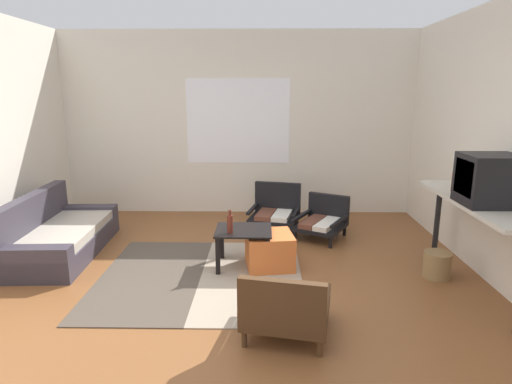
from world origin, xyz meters
TOP-DOWN VIEW (x-y plane):
  - ground_plane at (0.00, 0.00)m, footprint 7.80×7.80m
  - far_wall_with_window at (0.00, 3.06)m, footprint 5.60×0.13m
  - area_rug at (-0.25, 0.58)m, footprint 2.04×1.97m
  - couch at (-1.99, 1.20)m, footprint 0.88×1.75m
  - coffee_table at (0.17, 0.85)m, footprint 0.59×0.51m
  - armchair_by_window at (0.54, 2.15)m, footprint 0.74×0.67m
  - armchair_striped_foreground at (0.55, -0.50)m, footprint 0.75×0.76m
  - armchair_corner at (1.15, 1.84)m, footprint 0.78×0.80m
  - ottoman_orange at (0.45, 0.85)m, footprint 0.54×0.54m
  - console_shelf at (2.36, 0.41)m, footprint 0.46×1.79m
  - crt_television at (2.35, 0.24)m, footprint 0.47×0.44m
  - clay_vase at (2.36, 0.72)m, footprint 0.22×0.22m
  - glass_bottle at (0.04, 0.73)m, footprint 0.06×0.06m
  - wicker_basket at (2.14, 0.61)m, footprint 0.27×0.27m

SIDE VIEW (x-z plane):
  - ground_plane at x=0.00m, z-range 0.00..0.00m
  - area_rug at x=-0.25m, z-range 0.00..0.01m
  - wicker_basket at x=2.14m, z-range 0.00..0.27m
  - ottoman_orange at x=0.45m, z-range 0.00..0.37m
  - couch at x=-1.99m, z-range -0.13..0.56m
  - armchair_corner at x=1.15m, z-range -0.03..0.50m
  - armchair_striped_foreground at x=0.55m, z-range -0.04..0.52m
  - armchair_by_window at x=0.54m, z-range -0.03..0.58m
  - coffee_table at x=0.17m, z-range 0.12..0.54m
  - glass_bottle at x=0.04m, z-range 0.40..0.64m
  - console_shelf at x=2.36m, z-range 0.35..1.21m
  - clay_vase at x=2.36m, z-range 0.82..1.13m
  - crt_television at x=2.35m, z-range 0.87..1.31m
  - far_wall_with_window at x=0.00m, z-range 0.00..2.70m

